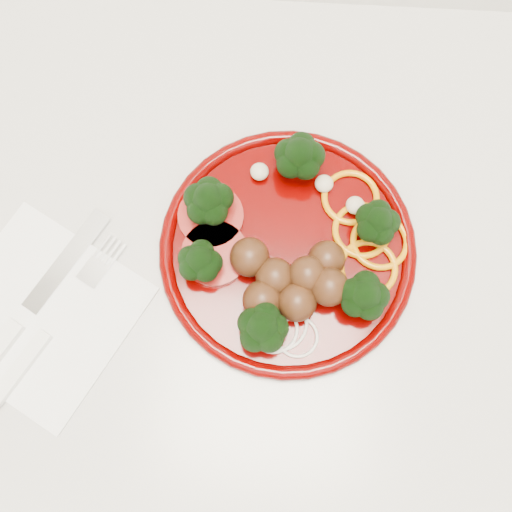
# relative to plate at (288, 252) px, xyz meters

# --- Properties ---
(counter) EXTENTS (2.40, 0.60, 0.90)m
(counter) POSITION_rel_plate_xyz_m (0.03, -0.01, -0.47)
(counter) COLOR beige
(counter) RESTS_ON ground
(plate) EXTENTS (0.25, 0.25, 0.06)m
(plate) POSITION_rel_plate_xyz_m (0.00, 0.00, 0.00)
(plate) COLOR #490100
(plate) RESTS_ON counter
(napkin) EXTENTS (0.22, 0.22, 0.00)m
(napkin) POSITION_rel_plate_xyz_m (-0.23, -0.07, -0.02)
(napkin) COLOR white
(napkin) RESTS_ON counter
(knife) EXTENTS (0.13, 0.20, 0.01)m
(knife) POSITION_rel_plate_xyz_m (-0.25, -0.09, -0.01)
(knife) COLOR silver
(knife) RESTS_ON napkin
(fork) EXTENTS (0.11, 0.17, 0.01)m
(fork) POSITION_rel_plate_xyz_m (-0.23, -0.10, -0.01)
(fork) COLOR white
(fork) RESTS_ON napkin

